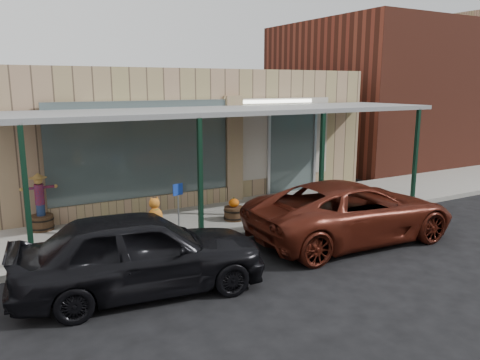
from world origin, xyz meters
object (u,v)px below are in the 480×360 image
handicap_sign (178,203)px  car_maroon (352,211)px  barrel_pumpkin (234,212)px  parked_sedan (141,252)px  barrel_scarecrow (41,211)px

handicap_sign → car_maroon: handicap_sign is taller
car_maroon → barrel_pumpkin: bearing=40.7°
handicap_sign → parked_sedan: bearing=-142.0°
barrel_scarecrow → handicap_sign: size_ratio=1.10×
handicap_sign → parked_sedan: parked_sedan is taller
barrel_scarecrow → parked_sedan: barrel_scarecrow is taller
barrel_scarecrow → parked_sedan: 4.55m
handicap_sign → barrel_scarecrow: bearing=125.1°
barrel_scarecrow → handicap_sign: bearing=-36.7°
barrel_pumpkin → car_maroon: bearing=-52.7°
barrel_scarecrow → barrel_pumpkin: 4.90m
car_maroon → handicap_sign: bearing=68.1°
barrel_scarecrow → parked_sedan: size_ratio=0.31×
barrel_scarecrow → barrel_pumpkin: (4.62, -1.61, -0.27)m
barrel_scarecrow → car_maroon: size_ratio=0.28×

